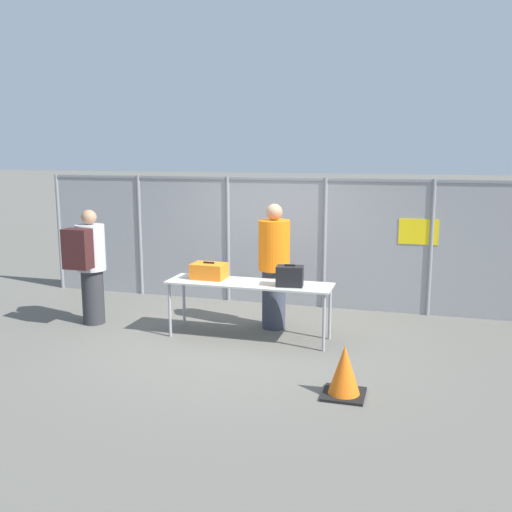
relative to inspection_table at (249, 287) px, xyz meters
The scene contains 9 objects.
ground_plane 0.75m from the inspection_table, 138.28° to the right, with size 120.00×120.00×0.00m, color #605E56.
fence_section 1.91m from the inspection_table, 92.84° to the left, with size 8.41×0.07×2.14m.
inspection_table is the anchor object (origin of this frame).
suitcase_orange 0.64m from the inspection_table, behind, with size 0.48×0.34×0.24m.
suitcase_black 0.62m from the inspection_table, ahead, with size 0.38×0.27×0.29m.
traveler_hooded 2.47m from the inspection_table, behind, with size 0.43×0.66×1.72m.
security_worker_near 0.63m from the inspection_table, 69.14° to the left, with size 0.45×0.45×1.83m.
utility_trailer 3.88m from the inspection_table, 67.96° to the left, with size 3.88×1.95×0.62m.
traffic_cone 2.23m from the inspection_table, 45.70° to the right, with size 0.45×0.45×0.56m.
Camera 1 is at (2.31, -7.19, 2.56)m, focal length 40.00 mm.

